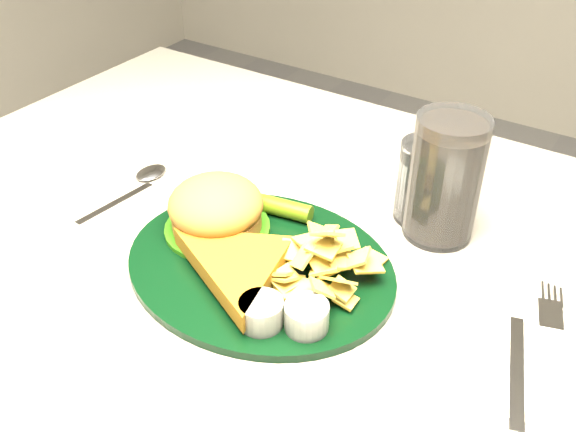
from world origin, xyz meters
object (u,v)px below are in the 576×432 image
Objects in this scene: dinner_plate at (259,244)px; fork_napkin at (520,363)px; water_glass at (424,182)px; cola_glass at (445,179)px; table at (297,426)px.

dinner_plate reaches higher than fork_napkin.
fork_napkin is at bearing -44.60° from water_glass.
water_glass is 0.57× the size of fork_napkin.
cola_glass reaches higher than water_glass.
cola_glass reaches higher than fork_napkin.
table is 0.49m from cola_glass.
dinner_plate is 0.23m from water_glass.
water_glass is at bearing 118.49° from fork_napkin.
dinner_plate is at bearing -128.84° from cola_glass.
table is 6.24× the size of fork_napkin.
cola_glass is 0.84× the size of fork_napkin.
dinner_plate is 3.03× the size of water_glass.
table is 11.03× the size of water_glass.
dinner_plate is 2.05× the size of cola_glass.
water_glass is 0.68× the size of cola_glass.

